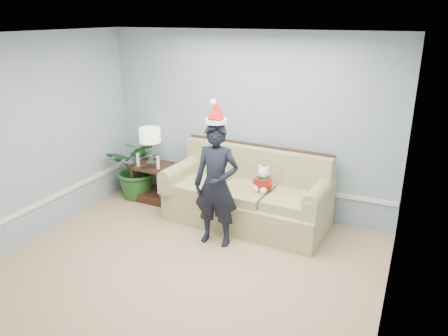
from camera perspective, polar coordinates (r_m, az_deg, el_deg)
room_shell at (r=4.42m, az=-9.00°, el=-1.24°), size 4.54×5.04×2.74m
wainscot_trim at (r=6.28m, az=-11.72°, el=-3.87°), size 4.49×4.99×0.06m
sofa at (r=6.36m, az=3.13°, el=-3.82°), size 2.37×1.14×1.08m
side_table at (r=7.25m, az=-9.18°, el=-2.32°), size 0.65×0.55×0.61m
table_lamp at (r=7.02m, az=-9.65°, el=4.06°), size 0.33×0.33×0.60m
candle_pair at (r=6.96m, az=-9.90°, el=0.82°), size 0.43×0.05×0.21m
houseplant at (r=7.30m, az=-11.13°, el=0.03°), size 1.08×0.99×1.03m
man at (r=5.61m, az=-1.01°, el=-2.22°), size 0.63×0.44×1.65m
santa_hat at (r=5.34m, az=-1.00°, el=7.33°), size 0.32×0.35×0.32m
teddy_bear at (r=6.07m, az=5.12°, el=-1.82°), size 0.26×0.28×0.37m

